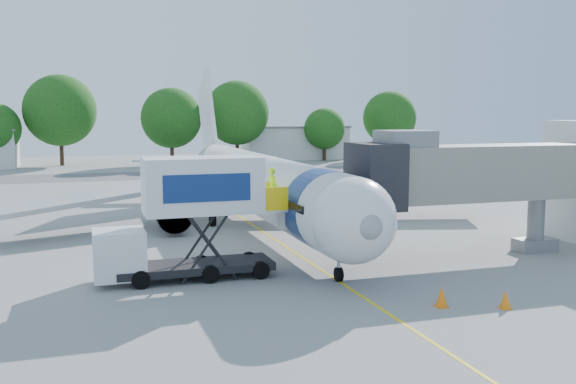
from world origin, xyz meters
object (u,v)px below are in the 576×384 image
object	(u,v)px
aircraft	(258,183)
catering_hiloader	(188,219)
ground_tug	(470,295)
jet_bridge	(465,174)

from	to	relation	value
aircraft	catering_hiloader	bearing A→B (deg)	-119.38
aircraft	ground_tug	distance (m)	19.98
jet_bridge	catering_hiloader	world-z (taller)	jet_bridge
jet_bridge	ground_tug	world-z (taller)	jet_bridge
jet_bridge	catering_hiloader	size ratio (longest dim) A/B	1.64
catering_hiloader	ground_tug	xyz separation A→B (m)	(8.97, -8.55, -1.95)
aircraft	ground_tug	bearing A→B (deg)	-82.16
aircraft	ground_tug	world-z (taller)	aircraft
ground_tug	aircraft	bearing A→B (deg)	74.48
aircraft	ground_tug	size ratio (longest dim) A/B	8.73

